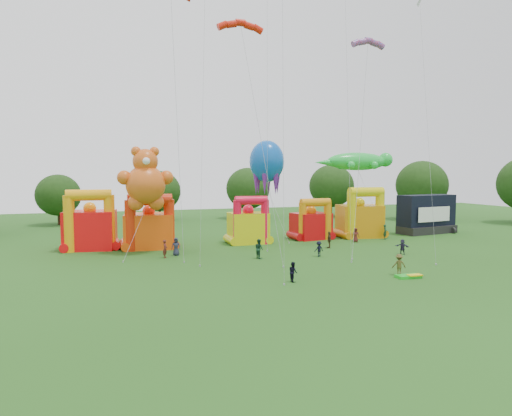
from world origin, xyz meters
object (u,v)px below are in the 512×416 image
object	(u,v)px
octopus_kite	(270,178)
spectator_4	(329,240)
spectator_0	(176,247)
stage_trailer	(427,215)
teddy_bear_kite	(142,201)
gecko_kite	(365,182)
bouncy_castle_2	(249,225)
bouncy_castle_0	(90,227)

from	to	relation	value
octopus_kite	spectator_4	distance (m)	11.48
spectator_0	octopus_kite	bearing A→B (deg)	44.72
stage_trailer	teddy_bear_kite	size ratio (longest dim) A/B	0.80
gecko_kite	spectator_0	xyz separation A→B (m)	(-27.22, -8.00, -6.35)
teddy_bear_kite	stage_trailer	bearing A→B (deg)	7.47
octopus_kite	spectator_0	distance (m)	16.55
stage_trailer	spectator_4	xyz separation A→B (m)	(-19.22, -7.37, -1.71)
spectator_0	spectator_4	size ratio (longest dim) A/B	0.99
teddy_bear_kite	spectator_4	xyz separation A→B (m)	(20.74, -2.13, -4.77)
octopus_kite	spectator_4	size ratio (longest dim) A/B	6.70
stage_trailer	spectator_4	world-z (taller)	stage_trailer
spectator_0	stage_trailer	bearing A→B (deg)	25.59
bouncy_castle_2	bouncy_castle_0	bearing A→B (deg)	175.71
teddy_bear_kite	gecko_kite	xyz separation A→B (m)	(30.50, 6.44, 1.57)
bouncy_castle_0	spectator_4	size ratio (longest dim) A/B	3.55
stage_trailer	teddy_bear_kite	bearing A→B (deg)	-172.53
bouncy_castle_0	gecko_kite	distance (m)	36.16
teddy_bear_kite	spectator_0	size ratio (longest dim) A/B	6.08
bouncy_castle_0	gecko_kite	size ratio (longest dim) A/B	0.56
teddy_bear_kite	bouncy_castle_0	bearing A→B (deg)	134.59
gecko_kite	spectator_4	size ratio (longest dim) A/B	6.32
octopus_kite	spectator_0	bearing A→B (deg)	-150.36
bouncy_castle_0	octopus_kite	size ratio (longest dim) A/B	0.53
octopus_kite	bouncy_castle_2	bearing A→B (deg)	-151.80
gecko_kite	bouncy_castle_0	bearing A→B (deg)	-178.37
spectator_4	gecko_kite	bearing A→B (deg)	167.36
teddy_bear_kite	spectator_0	distance (m)	6.00
stage_trailer	spectator_0	world-z (taller)	stage_trailer
bouncy_castle_2	octopus_kite	bearing A→B (deg)	28.20
bouncy_castle_0	stage_trailer	size ratio (longest dim) A/B	0.74
octopus_kite	spectator_4	bearing A→B (deg)	-61.11
bouncy_castle_0	gecko_kite	world-z (taller)	gecko_kite
gecko_kite	spectator_0	distance (m)	29.07
bouncy_castle_0	spectator_4	distance (m)	27.20
bouncy_castle_0	octopus_kite	distance (m)	22.32
bouncy_castle_0	teddy_bear_kite	distance (m)	8.23
bouncy_castle_0	bouncy_castle_2	world-z (taller)	bouncy_castle_0
bouncy_castle_2	teddy_bear_kite	xyz separation A→B (m)	(-12.94, -4.05, 3.48)
bouncy_castle_0	teddy_bear_kite	xyz separation A→B (m)	(5.34, -5.42, 3.15)
stage_trailer	spectator_4	bearing A→B (deg)	-159.01
bouncy_castle_0	octopus_kite	bearing A→B (deg)	1.17
stage_trailer	spectator_4	size ratio (longest dim) A/B	4.78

